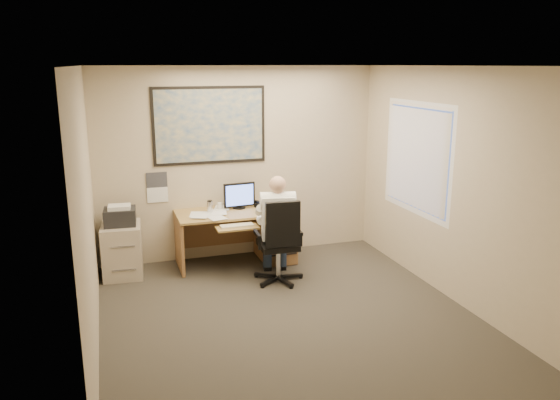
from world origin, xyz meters
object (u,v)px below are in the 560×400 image
object	(u,v)px
filing_cabinet	(122,245)
office_chair	(279,258)
person	(277,229)
desk	(259,230)

from	to	relation	value
filing_cabinet	office_chair	xyz separation A→B (m)	(1.89, -0.86, -0.09)
filing_cabinet	person	distance (m)	2.06
office_chair	filing_cabinet	bearing A→B (deg)	158.60
office_chair	person	world-z (taller)	person
person	office_chair	bearing A→B (deg)	-76.62
filing_cabinet	office_chair	size ratio (longest dim) A/B	0.87
desk	person	size ratio (longest dim) A/B	1.17
desk	person	bearing A→B (deg)	-87.99
filing_cabinet	office_chair	world-z (taller)	office_chair
desk	filing_cabinet	bearing A→B (deg)	-179.87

